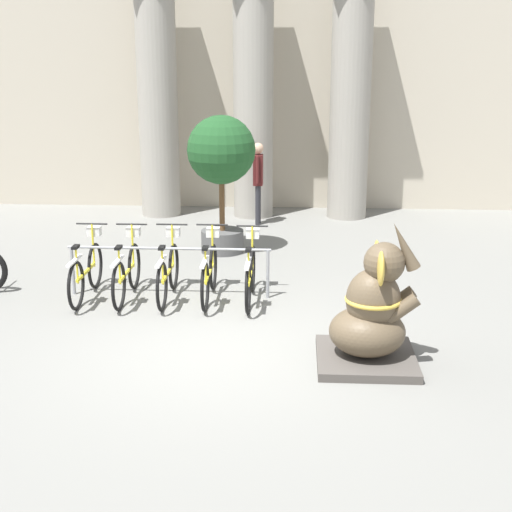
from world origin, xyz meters
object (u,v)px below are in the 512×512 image
object	(u,v)px
bicycle_3	(209,272)
elephant_statue	(372,315)
potted_tree	(221,161)
person_pedestrian	(258,176)
bicycle_0	(86,271)
bicycle_2	(168,271)
bicycle_4	(251,273)
bicycle_1	(127,271)

from	to	relation	value
bicycle_3	elephant_statue	size ratio (longest dim) A/B	0.98
potted_tree	person_pedestrian	bearing A→B (deg)	76.73
bicycle_0	elephant_statue	distance (m)	4.57
bicycle_2	bicycle_4	distance (m)	1.24
bicycle_0	elephant_statue	size ratio (longest dim) A/B	0.98
bicycle_3	potted_tree	bearing A→B (deg)	91.76
bicycle_0	bicycle_3	world-z (taller)	same
bicycle_2	bicycle_4	world-z (taller)	same
bicycle_2	bicycle_3	size ratio (longest dim) A/B	1.00
person_pedestrian	bicycle_4	bearing A→B (deg)	-88.12
bicycle_0	potted_tree	bearing A→B (deg)	56.44
potted_tree	bicycle_2	bearing A→B (deg)	-101.49
bicycle_3	elephant_statue	xyz separation A→B (m)	(2.19, -2.18, 0.18)
bicycle_4	potted_tree	bearing A→B (deg)	104.63
bicycle_1	elephant_statue	distance (m)	4.04
bicycle_0	potted_tree	xyz separation A→B (m)	(1.77, 2.67, 1.27)
bicycle_3	potted_tree	xyz separation A→B (m)	(-0.08, 2.63, 1.27)
elephant_statue	person_pedestrian	bearing A→B (deg)	103.77
bicycle_0	bicycle_2	size ratio (longest dim) A/B	1.00
bicycle_1	bicycle_0	bearing A→B (deg)	-179.32
bicycle_1	bicycle_2	xyz separation A→B (m)	(0.62, 0.02, 0.00)
elephant_statue	bicycle_2	bearing A→B (deg)	142.41
bicycle_1	bicycle_4	bearing A→B (deg)	-0.34
bicycle_0	bicycle_1	distance (m)	0.62
bicycle_0	elephant_statue	xyz separation A→B (m)	(4.04, -2.13, 0.18)
bicycle_2	bicycle_4	size ratio (longest dim) A/B	1.00
bicycle_3	bicycle_2	bearing A→B (deg)	-178.64
bicycle_4	person_pedestrian	size ratio (longest dim) A/B	0.98
potted_tree	bicycle_3	bearing A→B (deg)	-88.24
bicycle_3	person_pedestrian	size ratio (longest dim) A/B	0.98
bicycle_1	potted_tree	size ratio (longest dim) A/B	0.68
bicycle_0	bicycle_4	distance (m)	2.47
elephant_statue	person_pedestrian	distance (m)	7.30
potted_tree	bicycle_4	bearing A→B (deg)	-75.37
bicycle_2	elephant_statue	size ratio (longest dim) A/B	0.98
bicycle_0	bicycle_2	bearing A→B (deg)	1.39
bicycle_3	bicycle_4	size ratio (longest dim) A/B	1.00
bicycle_0	bicycle_1	world-z (taller)	same
bicycle_0	bicycle_4	xyz separation A→B (m)	(2.47, -0.00, 0.00)
bicycle_4	elephant_statue	size ratio (longest dim) A/B	0.98
bicycle_2	person_pedestrian	distance (m)	5.07
elephant_statue	person_pedestrian	world-z (taller)	elephant_statue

